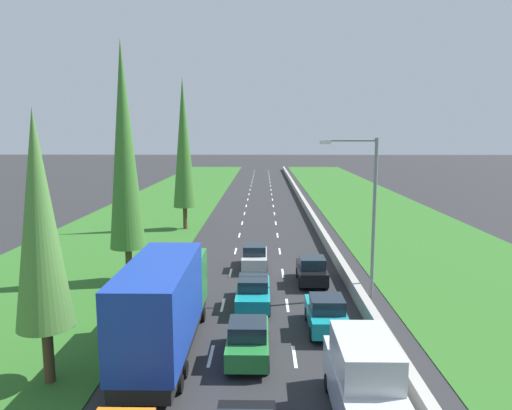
% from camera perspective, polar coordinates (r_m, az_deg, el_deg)
% --- Properties ---
extents(ground_plane, '(300.00, 300.00, 0.00)m').
position_cam_1_polar(ground_plane, '(64.35, 0.48, 0.29)').
color(ground_plane, '#28282B').
rests_on(ground_plane, ground).
extents(grass_verge_left, '(14.00, 140.00, 0.04)m').
position_cam_1_polar(grass_verge_left, '(65.66, -10.63, 0.32)').
color(grass_verge_left, '#2D6623').
rests_on(grass_verge_left, ground).
extents(grass_verge_right, '(14.00, 140.00, 0.04)m').
position_cam_1_polar(grass_verge_right, '(65.84, 13.07, 0.27)').
color(grass_verge_right, '#2D6623').
rests_on(grass_verge_right, ground).
extents(median_barrier, '(0.44, 120.00, 0.85)m').
position_cam_1_polar(median_barrier, '(64.51, 5.55, 0.65)').
color(median_barrier, '#9E9B93').
rests_on(median_barrier, ground).
extents(lane_markings, '(3.64, 116.00, 0.01)m').
position_cam_1_polar(lane_markings, '(64.35, 0.48, 0.29)').
color(lane_markings, white).
rests_on(lane_markings, ground).
extents(silver_van_right_lane, '(1.96, 4.90, 2.82)m').
position_cam_1_polar(silver_van_right_lane, '(16.68, 12.65, -19.56)').
color(silver_van_right_lane, silver).
rests_on(silver_van_right_lane, ground).
extents(green_hatchback_centre_lane, '(1.74, 3.90, 1.72)m').
position_cam_1_polar(green_hatchback_centre_lane, '(20.27, -0.97, -15.84)').
color(green_hatchback_centre_lane, '#237A33').
rests_on(green_hatchback_centre_lane, ground).
extents(teal_sedan_centre_lane, '(1.82, 4.50, 1.64)m').
position_cam_1_polar(teal_sedan_centre_lane, '(25.94, -0.33, -10.35)').
color(teal_sedan_centre_lane, teal).
rests_on(teal_sedan_centre_lane, ground).
extents(teal_hatchback_right_lane, '(1.74, 3.90, 1.72)m').
position_cam_1_polar(teal_hatchback_right_lane, '(23.16, 8.40, -12.74)').
color(teal_hatchback_right_lane, teal).
rests_on(teal_hatchback_right_lane, ground).
extents(silver_hatchback_centre_lane, '(1.74, 3.90, 1.72)m').
position_cam_1_polar(silver_hatchback_centre_lane, '(32.86, -0.16, -6.23)').
color(silver_hatchback_centre_lane, silver).
rests_on(silver_hatchback_centre_lane, ground).
extents(black_hatchback_right_lane, '(1.74, 3.90, 1.72)m').
position_cam_1_polar(black_hatchback_right_lane, '(29.92, 6.69, -7.77)').
color(black_hatchback_right_lane, black).
rests_on(black_hatchback_right_lane, ground).
extents(blue_box_truck_left_lane, '(2.46, 9.40, 4.18)m').
position_cam_1_polar(blue_box_truck_left_lane, '(20.60, -10.90, -11.55)').
color(blue_box_truck_left_lane, black).
rests_on(blue_box_truck_left_lane, ground).
extents(poplar_tree_nearest, '(2.05, 2.05, 10.14)m').
position_cam_1_polar(poplar_tree_nearest, '(18.55, -24.53, -1.80)').
color(poplar_tree_nearest, '#4C3823').
rests_on(poplar_tree_nearest, ground).
extents(poplar_tree_second, '(2.17, 2.17, 14.78)m').
position_cam_1_polar(poplar_tree_second, '(29.97, -15.52, 6.77)').
color(poplar_tree_second, '#4C3823').
rests_on(poplar_tree_second, ground).
extents(poplar_tree_third, '(2.16, 2.16, 14.50)m').
position_cam_1_polar(poplar_tree_third, '(46.14, -8.68, 7.30)').
color(poplar_tree_third, '#4C3823').
rests_on(poplar_tree_third, ground).
extents(street_light_mast, '(3.20, 0.28, 9.00)m').
position_cam_1_polar(street_light_mast, '(27.10, 13.30, -0.13)').
color(street_light_mast, gray).
rests_on(street_light_mast, ground).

